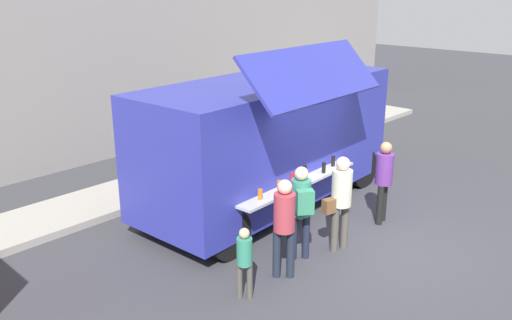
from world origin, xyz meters
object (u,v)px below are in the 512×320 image
(customer_rear_waiting, at_px, (284,220))
(customer_extra_browsing, at_px, (384,175))
(food_truck_main, at_px, (269,138))
(trash_bin, at_px, (292,133))
(customer_mid_with_backpack, at_px, (301,204))
(customer_front_ordering, at_px, (341,196))
(child_near_queue, at_px, (244,257))

(customer_rear_waiting, distance_m, customer_extra_browsing, 2.95)
(customer_rear_waiting, xyz_separation_m, customer_extra_browsing, (2.94, -0.07, -0.01))
(food_truck_main, relative_size, trash_bin, 7.06)
(customer_rear_waiting, bearing_deg, food_truck_main, 5.32)
(trash_bin, bearing_deg, customer_rear_waiting, -141.71)
(food_truck_main, height_order, trash_bin, food_truck_main)
(food_truck_main, xyz_separation_m, customer_mid_with_backpack, (-1.43, -2.00, -0.46))
(customer_front_ordering, bearing_deg, customer_mid_with_backpack, 82.95)
(customer_front_ordering, height_order, customer_mid_with_backpack, customer_front_ordering)
(food_truck_main, distance_m, customer_front_ordering, 2.42)
(trash_bin, xyz_separation_m, customer_rear_waiting, (-5.69, -4.49, 0.58))
(customer_mid_with_backpack, height_order, customer_extra_browsing, customer_mid_with_backpack)
(customer_extra_browsing, distance_m, child_near_queue, 3.83)
(food_truck_main, relative_size, child_near_queue, 5.22)
(child_near_queue, bearing_deg, food_truck_main, -0.33)
(child_near_queue, bearing_deg, customer_rear_waiting, -38.27)
(food_truck_main, xyz_separation_m, customer_rear_waiting, (-2.07, -2.17, -0.49))
(customer_rear_waiting, bearing_deg, customer_extra_browsing, -42.30)
(trash_bin, height_order, customer_rear_waiting, customer_rear_waiting)
(child_near_queue, bearing_deg, customer_mid_with_backpack, -31.11)
(trash_bin, distance_m, customer_mid_with_backpack, 6.68)
(customer_front_ordering, bearing_deg, customer_extra_browsing, -75.02)
(customer_extra_browsing, relative_size, child_near_queue, 1.44)
(food_truck_main, distance_m, child_near_queue, 3.73)
(food_truck_main, relative_size, customer_extra_browsing, 3.62)
(customer_mid_with_backpack, bearing_deg, customer_front_ordering, -73.45)
(customer_rear_waiting, bearing_deg, child_near_queue, 137.05)
(customer_mid_with_backpack, height_order, customer_rear_waiting, customer_rear_waiting)
(trash_bin, bearing_deg, child_near_queue, -145.79)
(customer_front_ordering, xyz_separation_m, customer_rear_waiting, (-1.40, 0.11, -0.03))
(customer_front_ordering, bearing_deg, child_near_queue, 99.75)
(food_truck_main, bearing_deg, trash_bin, 30.07)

